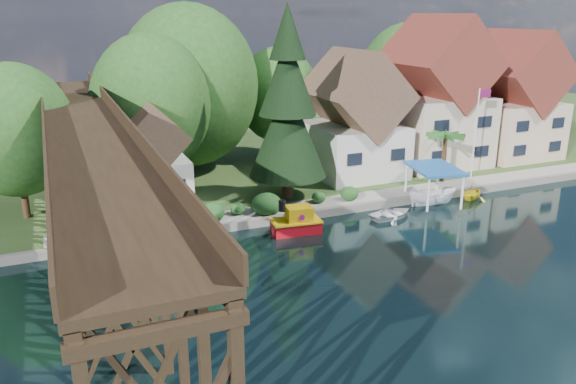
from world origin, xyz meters
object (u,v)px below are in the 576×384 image
object	(u,v)px
boat_canopy	(433,189)
palm_tree	(446,137)
shed	(153,161)
flagpole	(478,124)
trestle_bridge	(91,182)
house_center	(435,102)
house_right	(511,103)
tugboat	(297,222)
boat_yellow	(472,191)
conifer	(287,108)
boat_white_a	(392,213)
house_left	(354,123)

from	to	relation	value
boat_canopy	palm_tree	bearing A→B (deg)	44.10
shed	flagpole	distance (m)	27.50
trestle_bridge	house_center	distance (m)	33.96
trestle_bridge	house_right	world-z (taller)	house_right
tugboat	boat_yellow	world-z (taller)	tugboat
trestle_bridge	conifer	bearing A→B (deg)	24.24
tugboat	boat_yellow	xyz separation A→B (m)	(15.95, 0.94, -0.06)
palm_tree	boat_white_a	xyz separation A→B (m)	(-8.09, -4.68, -4.07)
tugboat	boat_yellow	size ratio (longest dim) A/B	1.39
house_center	conifer	xyz separation A→B (m)	(-17.13, -4.63, 1.17)
conifer	boat_white_a	size ratio (longest dim) A/B	4.13
boat_white_a	flagpole	bearing A→B (deg)	-78.40
flagpole	boat_white_a	world-z (taller)	flagpole
shed	tugboat	distance (m)	12.12
house_left	tugboat	distance (m)	14.81
flagpole	boat_yellow	xyz separation A→B (m)	(-3.21, -3.76, -4.62)
house_center	palm_tree	distance (m)	7.01
conifer	flagpole	xyz separation A→B (m)	(17.32, -1.20, -2.29)
house_left	boat_canopy	world-z (taller)	house_left
shed	flagpole	size ratio (longest dim) A/B	1.00
house_right	boat_white_a	size ratio (longest dim) A/B	3.50
house_left	boat_yellow	bearing A→B (deg)	-56.64
conifer	tugboat	bearing A→B (deg)	-107.29
house_right	flagpole	size ratio (longest dim) A/B	1.59
tugboat	shed	bearing A→B (deg)	133.26
trestle_bridge	tugboat	size ratio (longest dim) A/B	12.32
trestle_bridge	conifer	world-z (taller)	conifer
house_center	house_left	bearing A→B (deg)	-176.82
shed	boat_white_a	distance (m)	18.25
house_center	boat_white_a	world-z (taller)	house_center
house_left	palm_tree	xyz separation A→B (m)	(5.81, -5.42, -0.70)
house_left	shed	distance (m)	18.11
tugboat	trestle_bridge	bearing A→B (deg)	-176.52
house_center	boat_yellow	size ratio (longest dim) A/B	5.38
tugboat	boat_canopy	distance (m)	12.15
house_left	flagpole	bearing A→B (deg)	-30.13
palm_tree	boat_canopy	bearing A→B (deg)	-135.90
house_right	tugboat	world-z (taller)	house_right
house_center	trestle_bridge	bearing A→B (deg)	-160.51
palm_tree	boat_yellow	world-z (taller)	palm_tree
conifer	house_left	bearing A→B (deg)	26.95
house_center	boat_canopy	size ratio (longest dim) A/B	2.57
house_center	house_right	size ratio (longest dim) A/B	1.12
shed	tugboat	size ratio (longest dim) A/B	2.19
boat_white_a	palm_tree	bearing A→B (deg)	-70.89
trestle_bridge	boat_yellow	distance (m)	29.41
house_center	boat_white_a	distance (m)	16.61
house_center	house_right	xyz separation A→B (m)	(9.00, -0.50, -0.64)
boat_yellow	palm_tree	bearing A→B (deg)	-16.80
house_center	house_right	distance (m)	9.04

